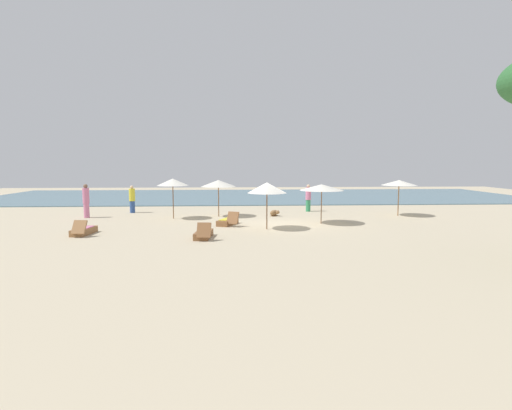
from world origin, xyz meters
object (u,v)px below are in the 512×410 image
(lounger_1, at_px, (83,231))
(umbrella_0, at_px, (399,183))
(lounger_0, at_px, (228,221))
(dog, at_px, (274,213))
(umbrella_3, at_px, (322,187))
(person_1, at_px, (86,201))
(umbrella_4, at_px, (267,188))
(umbrella_2, at_px, (218,183))
(lounger_2, at_px, (204,234))
(umbrella_1, at_px, (173,182))
(person_2, at_px, (132,199))
(person_0, at_px, (308,198))

(lounger_1, bearing_deg, umbrella_0, 17.99)
(lounger_0, distance_m, dog, 4.19)
(dog, bearing_deg, umbrella_3, -54.18)
(person_1, bearing_deg, umbrella_4, -23.77)
(umbrella_2, relative_size, umbrella_3, 0.95)
(umbrella_4, bearing_deg, lounger_1, -172.98)
(umbrella_3, distance_m, lounger_2, 7.11)
(umbrella_3, height_order, lounger_0, umbrella_3)
(umbrella_1, bearing_deg, umbrella_3, -15.26)
(lounger_0, xyz_separation_m, person_2, (-6.11, 5.21, 0.69))
(dog, bearing_deg, lounger_2, -118.65)
(lounger_0, bearing_deg, umbrella_0, 16.33)
(umbrella_0, xyz_separation_m, lounger_0, (-10.05, -2.94, -1.79))
(umbrella_0, xyz_separation_m, dog, (-7.36, 0.27, -1.78))
(dog, bearing_deg, umbrella_0, -2.13)
(lounger_2, relative_size, person_0, 0.96)
(lounger_0, xyz_separation_m, dog, (2.69, 3.22, 0.02))
(umbrella_2, height_order, dog, umbrella_2)
(umbrella_0, height_order, umbrella_1, umbrella_1)
(umbrella_2, bearing_deg, umbrella_3, -28.35)
(umbrella_2, bearing_deg, umbrella_0, -1.21)
(umbrella_3, relative_size, dog, 2.93)
(umbrella_3, xyz_separation_m, person_2, (-10.96, 4.98, -1.03))
(lounger_2, bearing_deg, person_2, 120.61)
(umbrella_2, xyz_separation_m, umbrella_3, (5.45, -2.94, -0.06))
(lounger_1, relative_size, person_1, 0.89)
(lounger_2, height_order, dog, lounger_2)
(umbrella_2, bearing_deg, lounger_0, -79.28)
(umbrella_2, distance_m, person_2, 5.97)
(lounger_1, height_order, lounger_2, lounger_2)
(umbrella_1, xyz_separation_m, person_2, (-2.99, 2.80, -1.21))
(person_1, relative_size, dog, 2.51)
(umbrella_0, xyz_separation_m, lounger_1, (-16.40, -5.33, -1.79))
(lounger_2, bearing_deg, umbrella_1, 110.08)
(lounger_2, distance_m, person_2, 10.12)
(umbrella_2, distance_m, lounger_1, 8.19)
(umbrella_1, distance_m, lounger_1, 6.08)
(umbrella_1, xyz_separation_m, umbrella_3, (7.97, -2.17, -0.18))
(umbrella_2, height_order, person_0, umbrella_2)
(umbrella_1, xyz_separation_m, person_0, (8.21, 2.92, -1.19))
(lounger_1, relative_size, dog, 2.22)
(person_2, xyz_separation_m, dog, (8.80, -1.99, -0.67))
(umbrella_1, relative_size, umbrella_2, 1.06)
(lounger_1, distance_m, dog, 10.64)
(umbrella_3, distance_m, umbrella_4, 3.37)
(umbrella_3, height_order, lounger_2, umbrella_3)
(umbrella_1, relative_size, dog, 2.94)
(person_0, bearing_deg, umbrella_3, -92.71)
(umbrella_1, xyz_separation_m, lounger_0, (3.12, -2.40, -1.89))
(umbrella_3, bearing_deg, person_1, 167.74)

